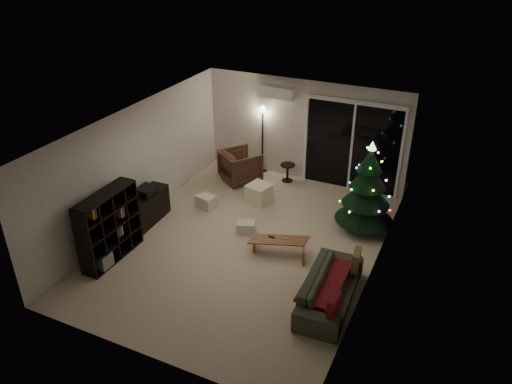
% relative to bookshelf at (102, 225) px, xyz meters
% --- Properties ---
extents(room, '(6.50, 7.51, 2.60)m').
position_rel_bookshelf_xyz_m(room, '(2.71, 2.97, 0.33)').
color(room, beige).
rests_on(room, ground).
extents(bookshelf, '(0.47, 1.41, 1.38)m').
position_rel_bookshelf_xyz_m(bookshelf, '(0.00, 0.00, 0.00)').
color(bookshelf, black).
rests_on(bookshelf, floor).
extents(media_cabinet, '(0.44, 1.09, 0.67)m').
position_rel_bookshelf_xyz_m(media_cabinet, '(0.00, 1.39, -0.36)').
color(media_cabinet, black).
rests_on(media_cabinet, floor).
extents(stereo, '(0.34, 0.40, 0.14)m').
position_rel_bookshelf_xyz_m(stereo, '(0.00, 1.39, 0.05)').
color(stereo, black).
rests_on(stereo, media_cabinet).
extents(armchair, '(1.19, 1.20, 0.79)m').
position_rel_bookshelf_xyz_m(armchair, '(0.92, 3.94, -0.30)').
color(armchair, '#3D2B21').
rests_on(armchair, floor).
extents(ottoman, '(0.59, 0.59, 0.44)m').
position_rel_bookshelf_xyz_m(ottoman, '(1.80, 3.13, -0.47)').
color(ottoman, beige).
rests_on(ottoman, floor).
extents(cardboard_box_a, '(0.47, 0.40, 0.29)m').
position_rel_bookshelf_xyz_m(cardboard_box_a, '(0.83, 2.41, -0.55)').
color(cardboard_box_a, silver).
rests_on(cardboard_box_a, floor).
extents(cardboard_box_b, '(0.44, 0.38, 0.26)m').
position_rel_bookshelf_xyz_m(cardboard_box_b, '(2.10, 1.83, -0.56)').
color(cardboard_box_b, silver).
rests_on(cardboard_box_b, floor).
extents(side_table, '(0.45, 0.45, 0.45)m').
position_rel_bookshelf_xyz_m(side_table, '(1.98, 4.40, -0.47)').
color(side_table, black).
rests_on(side_table, floor).
extents(floor_lamp, '(0.27, 0.27, 1.67)m').
position_rel_bookshelf_xyz_m(floor_lamp, '(1.17, 4.69, 0.15)').
color(floor_lamp, black).
rests_on(floor_lamp, floor).
extents(sofa, '(0.84, 1.94, 0.56)m').
position_rel_bookshelf_xyz_m(sofa, '(4.30, 0.52, -0.41)').
color(sofa, black).
rests_on(sofa, floor).
extents(sofa_throw, '(0.59, 1.37, 0.05)m').
position_rel_bookshelf_xyz_m(sofa_throw, '(4.20, 0.52, -0.29)').
color(sofa_throw, maroon).
rests_on(sofa_throw, sofa).
extents(cushion_a, '(0.14, 0.37, 0.37)m').
position_rel_bookshelf_xyz_m(cushion_a, '(4.55, 1.17, -0.19)').
color(cushion_a, olive).
rests_on(cushion_a, sofa).
extents(cushion_b, '(0.14, 0.37, 0.37)m').
position_rel_bookshelf_xyz_m(cushion_b, '(4.55, -0.13, -0.19)').
color(cushion_b, maroon).
rests_on(cushion_b, sofa).
extents(coffee_table, '(1.14, 0.72, 0.34)m').
position_rel_bookshelf_xyz_m(coffee_table, '(2.99, 1.43, -0.52)').
color(coffee_table, '#A1643A').
rests_on(coffee_table, floor).
extents(remote_a, '(0.13, 0.04, 0.02)m').
position_rel_bookshelf_xyz_m(remote_a, '(2.84, 1.43, -0.34)').
color(remote_a, black).
rests_on(remote_a, coffee_table).
extents(remote_b, '(0.13, 0.08, 0.02)m').
position_rel_bookshelf_xyz_m(remote_b, '(3.09, 1.48, -0.34)').
color(remote_b, slate).
rests_on(remote_b, coffee_table).
extents(christmas_tree, '(1.44, 1.44, 1.96)m').
position_rel_bookshelf_xyz_m(christmas_tree, '(4.23, 3.04, 0.29)').
color(christmas_tree, black).
rests_on(christmas_tree, floor).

